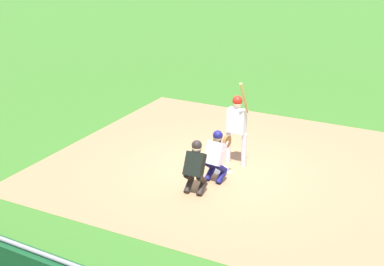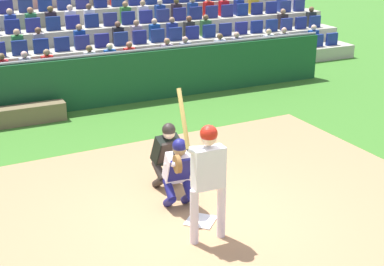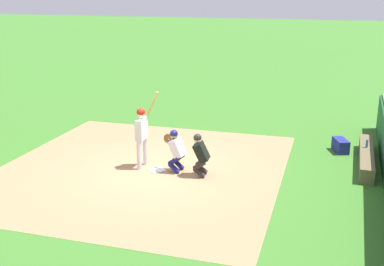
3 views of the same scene
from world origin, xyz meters
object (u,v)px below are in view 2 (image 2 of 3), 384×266
(batter_at_plate, at_px, (207,170))
(catcher_crouching, at_px, (178,169))
(home_plate_marker, at_px, (201,221))
(home_plate_umpire, at_px, (167,152))

(batter_at_plate, xyz_separation_m, catcher_crouching, (-0.01, -1.08, -0.44))
(batter_at_plate, bearing_deg, home_plate_marker, -106.28)
(batter_at_plate, bearing_deg, home_plate_umpire, -94.37)
(home_plate_marker, bearing_deg, batter_at_plate, 73.72)
(home_plate_marker, xyz_separation_m, batter_at_plate, (0.15, 0.53, 1.15))
(home_plate_marker, bearing_deg, home_plate_umpire, -89.56)
(home_plate_marker, distance_m, batter_at_plate, 1.27)
(home_plate_umpire, bearing_deg, catcher_crouching, 80.52)
(home_plate_marker, relative_size, catcher_crouching, 0.34)
(catcher_crouching, bearing_deg, home_plate_marker, 104.52)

